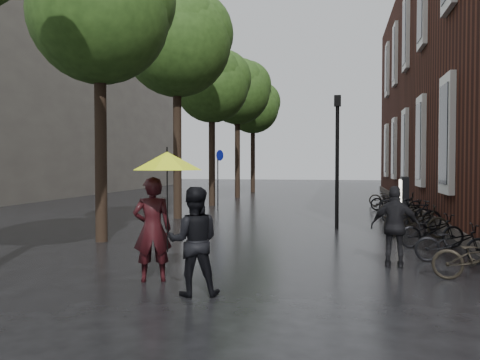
% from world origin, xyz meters
% --- Properties ---
extents(ground, '(120.00, 120.00, 0.00)m').
position_xyz_m(ground, '(0.00, 0.00, 0.00)').
color(ground, black).
extents(bg_building, '(16.00, 30.00, 14.00)m').
position_xyz_m(bg_building, '(-22.00, 28.00, 7.00)').
color(bg_building, '#47423D').
rests_on(bg_building, ground).
extents(street_trees, '(4.33, 34.03, 8.91)m').
position_xyz_m(street_trees, '(-3.99, 15.91, 6.34)').
color(street_trees, black).
rests_on(street_trees, ground).
extents(person_burgundy, '(0.80, 0.67, 1.89)m').
position_xyz_m(person_burgundy, '(-1.07, 2.88, 0.94)').
color(person_burgundy, black).
rests_on(person_burgundy, ground).
extents(person_black, '(0.99, 0.85, 1.76)m').
position_xyz_m(person_black, '(-0.06, 2.09, 0.88)').
color(person_black, black).
rests_on(person_black, ground).
extents(lime_umbrella, '(1.23, 1.23, 1.80)m').
position_xyz_m(lime_umbrella, '(-0.64, 2.47, 2.17)').
color(lime_umbrella, black).
rests_on(lime_umbrella, ground).
extents(pedestrian_walking, '(1.01, 0.50, 1.67)m').
position_xyz_m(pedestrian_walking, '(3.37, 5.03, 0.84)').
color(pedestrian_walking, black).
rests_on(pedestrian_walking, ground).
extents(parked_bicycles, '(2.19, 16.88, 1.00)m').
position_xyz_m(parked_bicycles, '(4.58, 12.16, 0.45)').
color(parked_bicycles, black).
rests_on(parked_bicycles, ground).
extents(ad_lightbox, '(0.26, 1.10, 1.66)m').
position_xyz_m(ad_lightbox, '(4.45, 12.63, 0.84)').
color(ad_lightbox, black).
rests_on(ad_lightbox, ground).
extents(lamp_post, '(0.22, 0.22, 4.32)m').
position_xyz_m(lamp_post, '(2.17, 10.96, 2.62)').
color(lamp_post, black).
rests_on(lamp_post, ground).
extents(cycle_sign, '(0.14, 0.50, 2.75)m').
position_xyz_m(cycle_sign, '(-3.27, 17.19, 1.82)').
color(cycle_sign, '#262628').
rests_on(cycle_sign, ground).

